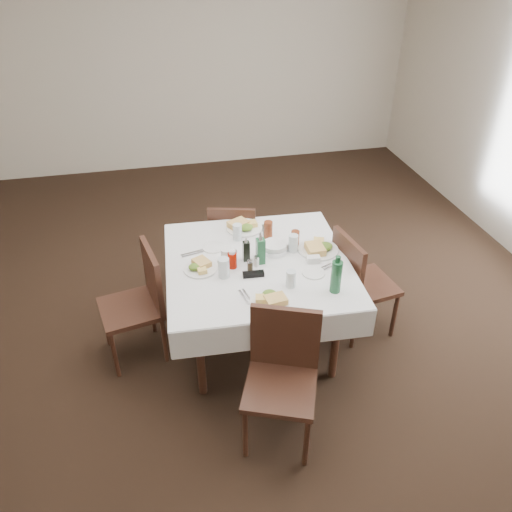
{
  "coord_description": "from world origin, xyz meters",
  "views": [
    {
      "loc": [
        -0.5,
        -3.14,
        2.82
      ],
      "look_at": [
        0.16,
        -0.18,
        0.8
      ],
      "focal_mm": 35.0,
      "sensor_mm": 36.0,
      "label": 1
    }
  ],
  "objects_px": {
    "ketchup_bottle": "(232,260)",
    "coffee_mug": "(227,256)",
    "dining_table": "(258,271)",
    "green_bottle": "(336,276)",
    "water_e": "(293,243)",
    "chair_west": "(141,297)",
    "oil_cruet_green": "(261,250)",
    "chair_east": "(357,279)",
    "water_n": "(237,232)",
    "bread_basket": "(274,247)",
    "oil_cruet_dark": "(246,250)",
    "chair_south": "(282,368)",
    "water_s": "(291,279)",
    "water_w": "(224,268)",
    "chair_north": "(233,240)"
  },
  "relations": [
    {
      "from": "dining_table",
      "to": "bread_basket",
      "type": "bearing_deg",
      "value": 36.1
    },
    {
      "from": "green_bottle",
      "to": "water_e",
      "type": "bearing_deg",
      "value": 104.42
    },
    {
      "from": "chair_south",
      "to": "oil_cruet_dark",
      "type": "bearing_deg",
      "value": 93.02
    },
    {
      "from": "water_s",
      "to": "oil_cruet_green",
      "type": "distance_m",
      "value": 0.35
    },
    {
      "from": "chair_west",
      "to": "green_bottle",
      "type": "bearing_deg",
      "value": -22.07
    },
    {
      "from": "chair_west",
      "to": "oil_cruet_green",
      "type": "bearing_deg",
      "value": -5.77
    },
    {
      "from": "water_n",
      "to": "water_e",
      "type": "bearing_deg",
      "value": -33.69
    },
    {
      "from": "green_bottle",
      "to": "water_n",
      "type": "bearing_deg",
      "value": 123.17
    },
    {
      "from": "water_e",
      "to": "oil_cruet_dark",
      "type": "bearing_deg",
      "value": -172.76
    },
    {
      "from": "oil_cruet_dark",
      "to": "ketchup_bottle",
      "type": "height_order",
      "value": "oil_cruet_dark"
    },
    {
      "from": "water_e",
      "to": "oil_cruet_green",
      "type": "relative_size",
      "value": 0.54
    },
    {
      "from": "water_e",
      "to": "bread_basket",
      "type": "xyz_separation_m",
      "value": [
        -0.14,
        0.03,
        -0.04
      ]
    },
    {
      "from": "oil_cruet_green",
      "to": "chair_south",
      "type": "bearing_deg",
      "value": -93.35
    },
    {
      "from": "dining_table",
      "to": "coffee_mug",
      "type": "relative_size",
      "value": 8.97
    },
    {
      "from": "water_n",
      "to": "dining_table",
      "type": "bearing_deg",
      "value": -75.56
    },
    {
      "from": "chair_south",
      "to": "water_n",
      "type": "relative_size",
      "value": 6.98
    },
    {
      "from": "chair_west",
      "to": "ketchup_bottle",
      "type": "bearing_deg",
      "value": -8.71
    },
    {
      "from": "coffee_mug",
      "to": "green_bottle",
      "type": "height_order",
      "value": "green_bottle"
    },
    {
      "from": "oil_cruet_green",
      "to": "coffee_mug",
      "type": "relative_size",
      "value": 1.62
    },
    {
      "from": "chair_east",
      "to": "green_bottle",
      "type": "height_order",
      "value": "green_bottle"
    },
    {
      "from": "chair_south",
      "to": "chair_east",
      "type": "bearing_deg",
      "value": 44.18
    },
    {
      "from": "chair_west",
      "to": "bread_basket",
      "type": "bearing_deg",
      "value": 2.15
    },
    {
      "from": "bread_basket",
      "to": "chair_south",
      "type": "bearing_deg",
      "value": -101.0
    },
    {
      "from": "water_e",
      "to": "coffee_mug",
      "type": "height_order",
      "value": "water_e"
    },
    {
      "from": "dining_table",
      "to": "water_s",
      "type": "xyz_separation_m",
      "value": [
        0.15,
        -0.34,
        0.14
      ]
    },
    {
      "from": "chair_south",
      "to": "dining_table",
      "type": "bearing_deg",
      "value": 87.88
    },
    {
      "from": "chair_east",
      "to": "water_n",
      "type": "distance_m",
      "value": 1.0
    },
    {
      "from": "water_w",
      "to": "chair_east",
      "type": "bearing_deg",
      "value": 3.98
    },
    {
      "from": "chair_east",
      "to": "water_n",
      "type": "relative_size",
      "value": 6.9
    },
    {
      "from": "ketchup_bottle",
      "to": "coffee_mug",
      "type": "bearing_deg",
      "value": 104.68
    },
    {
      "from": "chair_north",
      "to": "chair_east",
      "type": "xyz_separation_m",
      "value": [
        0.83,
        -0.83,
        0.03
      ]
    },
    {
      "from": "oil_cruet_dark",
      "to": "coffee_mug",
      "type": "height_order",
      "value": "oil_cruet_dark"
    },
    {
      "from": "water_e",
      "to": "green_bottle",
      "type": "xyz_separation_m",
      "value": [
        0.14,
        -0.54,
        0.05
      ]
    },
    {
      "from": "water_w",
      "to": "coffee_mug",
      "type": "xyz_separation_m",
      "value": [
        0.06,
        0.18,
        -0.03
      ]
    },
    {
      "from": "water_w",
      "to": "green_bottle",
      "type": "height_order",
      "value": "green_bottle"
    },
    {
      "from": "chair_west",
      "to": "bread_basket",
      "type": "height_order",
      "value": "chair_west"
    },
    {
      "from": "dining_table",
      "to": "coffee_mug",
      "type": "bearing_deg",
      "value": 165.39
    },
    {
      "from": "bread_basket",
      "to": "oil_cruet_dark",
      "type": "height_order",
      "value": "oil_cruet_dark"
    },
    {
      "from": "chair_south",
      "to": "coffee_mug",
      "type": "xyz_separation_m",
      "value": [
        -0.18,
        0.9,
        0.29
      ]
    },
    {
      "from": "chair_west",
      "to": "oil_cruet_dark",
      "type": "xyz_separation_m",
      "value": [
        0.79,
        -0.04,
        0.33
      ]
    },
    {
      "from": "water_s",
      "to": "water_e",
      "type": "xyz_separation_m",
      "value": [
        0.14,
        0.42,
        0.01
      ]
    },
    {
      "from": "dining_table",
      "to": "ketchup_bottle",
      "type": "relative_size",
      "value": 9.91
    },
    {
      "from": "water_n",
      "to": "oil_cruet_green",
      "type": "xyz_separation_m",
      "value": [
        0.1,
        -0.35,
        0.04
      ]
    },
    {
      "from": "oil_cruet_dark",
      "to": "dining_table",
      "type": "bearing_deg",
      "value": -26.41
    },
    {
      "from": "oil_cruet_dark",
      "to": "ketchup_bottle",
      "type": "distance_m",
      "value": 0.14
    },
    {
      "from": "chair_south",
      "to": "oil_cruet_dark",
      "type": "height_order",
      "value": "oil_cruet_dark"
    },
    {
      "from": "chair_south",
      "to": "bread_basket",
      "type": "distance_m",
      "value": 1.01
    },
    {
      "from": "green_bottle",
      "to": "coffee_mug",
      "type": "bearing_deg",
      "value": 141.72
    },
    {
      "from": "water_e",
      "to": "ketchup_bottle",
      "type": "relative_size",
      "value": 0.96
    },
    {
      "from": "dining_table",
      "to": "chair_east",
      "type": "relative_size",
      "value": 1.54
    }
  ]
}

